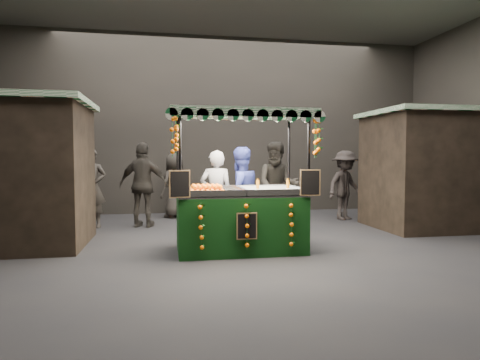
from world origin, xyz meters
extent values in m
plane|color=black|center=(0.00, 0.00, 0.00)|extent=(12.00, 12.00, 0.00)
cube|color=black|center=(0.00, 5.00, 2.50)|extent=(12.00, 0.10, 5.00)
cube|color=black|center=(-4.40, 1.00, 1.25)|extent=(2.80, 2.00, 2.50)
cube|color=#104B23|center=(-4.40, 1.00, 2.55)|extent=(3.00, 2.20, 0.10)
cube|color=black|center=(4.40, 1.50, 1.25)|extent=(2.80, 2.00, 2.50)
cube|color=#104B23|center=(4.40, 1.50, 2.55)|extent=(3.00, 2.20, 0.10)
cube|color=black|center=(-0.36, -0.04, 0.47)|extent=(2.08, 1.13, 0.94)
cube|color=#B5B7BC|center=(-0.36, -0.04, 0.96)|extent=(2.08, 1.13, 0.04)
cylinder|color=black|center=(-1.37, -0.58, 1.13)|extent=(0.05, 0.05, 2.27)
cylinder|color=black|center=(0.65, -0.58, 1.13)|extent=(0.05, 0.05, 2.27)
cylinder|color=black|center=(-1.37, 0.50, 1.13)|extent=(0.05, 0.05, 2.27)
cylinder|color=black|center=(0.65, 0.50, 1.13)|extent=(0.05, 0.05, 2.27)
cube|color=#104B23|center=(-0.36, -0.04, 2.30)|extent=(2.31, 1.37, 0.08)
cube|color=silver|center=(0.21, -0.04, 1.02)|extent=(0.93, 1.02, 0.08)
cube|color=black|center=(-1.38, -0.63, 1.18)|extent=(0.32, 0.09, 0.42)
cube|color=black|center=(0.66, -0.63, 1.18)|extent=(0.32, 0.09, 0.42)
cube|color=black|center=(-0.36, -0.64, 0.52)|extent=(0.32, 0.02, 0.42)
imported|color=gray|center=(-0.63, 1.00, 0.85)|extent=(0.69, 0.52, 1.71)
imported|color=navy|center=(-0.19, 0.92, 0.89)|extent=(1.04, 0.93, 1.77)
imported|color=#292522|center=(-3.22, 2.85, 0.90)|extent=(0.67, 0.46, 1.79)
imported|color=black|center=(0.82, 1.90, 0.96)|extent=(1.09, 0.95, 1.92)
imported|color=black|center=(-2.08, 2.73, 0.96)|extent=(1.21, 0.78, 1.92)
imported|color=black|center=(2.88, 2.96, 0.87)|extent=(1.29, 1.05, 1.74)
imported|color=black|center=(-1.33, 4.11, 0.84)|extent=(0.98, 0.95, 1.69)
camera|label=1|loc=(-1.60, -6.92, 1.58)|focal=31.34mm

